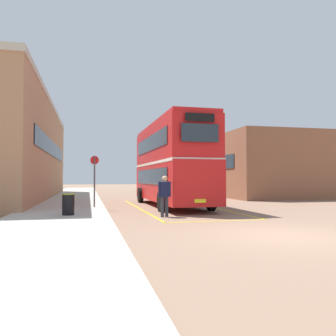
# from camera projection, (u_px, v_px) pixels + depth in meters

# --- Properties ---
(ground_plane) EXTENTS (135.60, 135.60, 0.00)m
(ground_plane) POSITION_uv_depth(u_px,v_px,m) (167.00, 202.00, 23.73)
(ground_plane) COLOR #846651
(sidewalk_left) EXTENTS (4.00, 57.60, 0.14)m
(sidewalk_left) POSITION_uv_depth(u_px,v_px,m) (72.00, 200.00, 24.60)
(sidewalk_left) COLOR #B2ADA3
(sidewalk_left) RESTS_ON ground
(brick_building_left) EXTENTS (7.07, 24.82, 7.46)m
(brick_building_left) POSITION_uv_depth(u_px,v_px,m) (4.00, 150.00, 26.02)
(brick_building_left) COLOR #AD7A56
(brick_building_left) RESTS_ON ground
(depot_building_right) EXTENTS (8.92, 17.06, 5.33)m
(depot_building_right) POSITION_uv_depth(u_px,v_px,m) (249.00, 167.00, 33.47)
(depot_building_right) COLOR brown
(depot_building_right) RESTS_ON ground
(double_decker_bus) EXTENTS (2.90, 10.44, 4.75)m
(double_decker_bus) POSITION_uv_depth(u_px,v_px,m) (171.00, 163.00, 20.00)
(double_decker_bus) COLOR black
(double_decker_bus) RESTS_ON ground
(single_deck_bus) EXTENTS (3.39, 9.07, 3.02)m
(single_deck_bus) POSITION_uv_depth(u_px,v_px,m) (161.00, 178.00, 41.24)
(single_deck_bus) COLOR black
(single_deck_bus) RESTS_ON ground
(pedestrian_boarding) EXTENTS (0.55, 0.38, 1.72)m
(pedestrian_boarding) POSITION_uv_depth(u_px,v_px,m) (165.00, 193.00, 14.37)
(pedestrian_boarding) COLOR #2D2D38
(pedestrian_boarding) RESTS_ON ground
(litter_bin) EXTENTS (0.51, 0.51, 0.86)m
(litter_bin) POSITION_uv_depth(u_px,v_px,m) (68.00, 204.00, 13.79)
(litter_bin) COLOR black
(litter_bin) RESTS_ON sidewalk_left
(bus_stop_sign) EXTENTS (0.43, 0.14, 2.62)m
(bus_stop_sign) POSITION_uv_depth(u_px,v_px,m) (94.00, 176.00, 17.59)
(bus_stop_sign) COLOR #4C4C51
(bus_stop_sign) RESTS_ON sidewalk_left
(bay_marking_yellow) EXTENTS (4.32, 12.45, 0.01)m
(bay_marking_yellow) POSITION_uv_depth(u_px,v_px,m) (180.00, 209.00, 18.06)
(bay_marking_yellow) COLOR gold
(bay_marking_yellow) RESTS_ON ground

